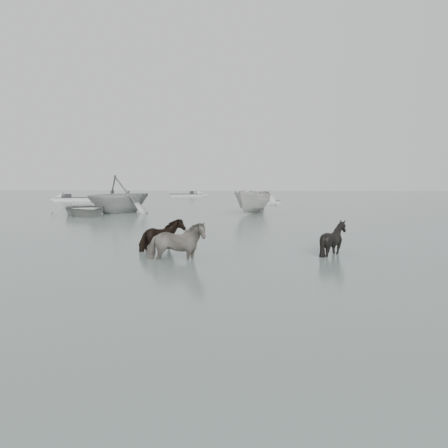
{
  "coord_description": "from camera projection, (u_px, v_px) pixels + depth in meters",
  "views": [
    {
      "loc": [
        0.54,
        -13.31,
        2.5
      ],
      "look_at": [
        -0.29,
        0.72,
        1.0
      ],
      "focal_mm": 35.0,
      "sensor_mm": 36.0,
      "label": 1
    }
  ],
  "objects": [
    {
      "name": "pony_black",
      "position": [
        334.0,
        233.0,
        14.24
      ],
      "size": [
        1.45,
        1.34,
        1.41
      ],
      "primitive_type": "imported",
      "rotation": [
        0.0,
        0.0,
        1.75
      ],
      "color": "black",
      "rests_on": "ground"
    },
    {
      "name": "rowboat_lead",
      "position": [
        84.0,
        207.0,
        28.94
      ],
      "size": [
        5.97,
        6.41,
        1.08
      ],
      "primitive_type": "imported",
      "rotation": [
        0.0,
        0.0,
        0.57
      ],
      "color": "#B0B0AB",
      "rests_on": "ground"
    },
    {
      "name": "rowboat_trail",
      "position": [
        120.0,
        193.0,
        30.89
      ],
      "size": [
        6.79,
        6.97,
        2.79
      ],
      "primitive_type": "imported",
      "rotation": [
        0.0,
        0.0,
        2.53
      ],
      "color": "#9DA09D",
      "rests_on": "ground"
    },
    {
      "name": "skiff_mid",
      "position": [
        264.0,
        200.0,
        41.42
      ],
      "size": [
        3.53,
        4.71,
        0.75
      ],
      "primitive_type": null,
      "rotation": [
        0.0,
        0.0,
        -1.08
      ],
      "color": "#A8AAA7",
      "rests_on": "ground"
    },
    {
      "name": "ground",
      "position": [
        232.0,
        259.0,
        13.51
      ],
      "size": [
        140.0,
        140.0,
        0.0
      ],
      "primitive_type": "plane",
      "color": "#576860",
      "rests_on": "ground"
    },
    {
      "name": "skiff_far",
      "position": [
        186.0,
        194.0,
        56.97
      ],
      "size": [
        6.18,
        2.82,
        0.75
      ],
      "primitive_type": null,
      "rotation": [
        0.0,
        0.0,
        0.21
      ],
      "color": "#A2A4A2",
      "rests_on": "ground"
    },
    {
      "name": "pony_pinto",
      "position": [
        176.0,
        234.0,
        13.25
      ],
      "size": [
        1.92,
        0.98,
        1.57
      ],
      "primitive_type": "imported",
      "rotation": [
        0.0,
        0.0,
        1.64
      ],
      "color": "black",
      "rests_on": "ground"
    },
    {
      "name": "pony_dark",
      "position": [
        163.0,
        231.0,
        15.02
      ],
      "size": [
        1.56,
        1.67,
        1.35
      ],
      "primitive_type": "imported",
      "rotation": [
        0.0,
        0.0,
        1.19
      ],
      "color": "black",
      "rests_on": "ground"
    },
    {
      "name": "boat_small",
      "position": [
        254.0,
        200.0,
        30.51
      ],
      "size": [
        3.4,
        5.0,
        1.81
      ],
      "primitive_type": "imported",
      "rotation": [
        0.0,
        0.0,
        -0.39
      ],
      "color": "#B7B6B2",
      "rests_on": "ground"
    },
    {
      "name": "skiff_outer",
      "position": [
        74.0,
        197.0,
        46.81
      ],
      "size": [
        5.4,
        2.44,
        0.75
      ],
      "primitive_type": null,
      "rotation": [
        0.0,
        0.0,
        3.31
      ],
      "color": "beige",
      "rests_on": "ground"
    }
  ]
}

